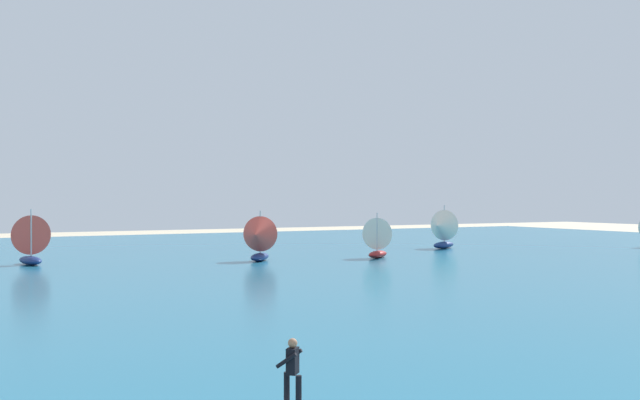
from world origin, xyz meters
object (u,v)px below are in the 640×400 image
(sailboat_mid_right, at_px, (258,238))
(kitesurfer, at_px, (301,385))
(sailboat_anchored_offshore, at_px, (380,237))
(sailboat_leading, at_px, (441,229))
(sailboat_near_shore, at_px, (28,239))

(sailboat_mid_right, bearing_deg, kitesurfer, -111.72)
(sailboat_anchored_offshore, bearing_deg, kitesurfer, -125.18)
(kitesurfer, xyz_separation_m, sailboat_anchored_offshore, (25.08, 35.58, 1.10))
(sailboat_anchored_offshore, bearing_deg, sailboat_leading, 28.61)
(sailboat_mid_right, distance_m, sailboat_anchored_offshore, 10.48)
(sailboat_leading, distance_m, sailboat_anchored_offshore, 12.53)
(kitesurfer, distance_m, sailboat_anchored_offshore, 43.55)
(kitesurfer, bearing_deg, sailboat_near_shore, 91.88)
(kitesurfer, distance_m, sailboat_mid_right, 39.68)
(kitesurfer, distance_m, sailboat_leading, 55.07)
(kitesurfer, height_order, sailboat_near_shore, sailboat_near_shore)
(kitesurfer, height_order, sailboat_mid_right, sailboat_mid_right)
(sailboat_leading, xyz_separation_m, sailboat_mid_right, (-21.40, -4.73, -0.14))
(kitesurfer, xyz_separation_m, sailboat_leading, (36.08, 41.58, 1.34))
(kitesurfer, height_order, sailboat_anchored_offshore, sailboat_anchored_offshore)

